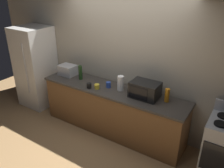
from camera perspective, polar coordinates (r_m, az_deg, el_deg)
The scene contains 12 objects.
ground_plane at distance 4.44m, azimuth -2.89°, elevation -13.65°, with size 8.00×8.00×0.00m, color #A87F51.
back_wall at distance 4.38m, azimuth 2.94°, elevation 6.06°, with size 6.40×0.10×2.70m, color #B2A893.
counter_run at distance 4.45m, azimuth -0.00°, elevation -6.41°, with size 2.84×0.64×0.90m.
refrigerator at distance 5.53m, azimuth -18.15°, elevation 3.96°, with size 0.72×0.73×1.80m.
microwave at distance 3.94m, azimuth 8.04°, elevation -1.39°, with size 0.48×0.35×0.27m.
toaster_oven at distance 4.89m, azimuth -10.82°, elevation 3.36°, with size 0.34×0.26×0.21m, color #B7BABF.
paper_towel_roll at distance 4.14m, azimuth 2.13°, elevation 0.20°, with size 0.12×0.12×0.27m, color white.
bottle_dish_soap at distance 3.87m, azimuth 13.33°, elevation -2.72°, with size 0.07×0.07×0.23m, color orange.
bottle_wine at distance 4.62m, azimuth -7.74°, elevation 2.80°, with size 0.07×0.07×0.28m, color #1E3F19.
mug_yellow at distance 4.24m, azimuth -3.71°, elevation -0.61°, with size 0.09×0.09×0.09m, color yellow.
mug_blue at distance 4.28m, azimuth -0.88°, elevation -0.17°, with size 0.09×0.09×0.10m, color #2D4CB2.
mug_black at distance 4.28m, azimuth -5.63°, elevation -0.37°, with size 0.09×0.09×0.09m, color black.
Camera 1 is at (2.07, -2.78, 2.77)m, focal length 37.35 mm.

